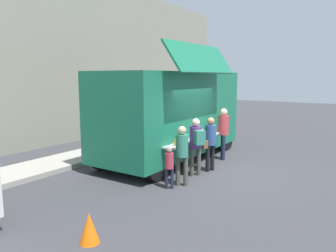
{
  "coord_description": "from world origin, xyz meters",
  "views": [
    {
      "loc": [
        -9.0,
        -4.19,
        2.87
      ],
      "look_at": [
        -0.32,
        1.58,
        1.3
      ],
      "focal_mm": 34.85,
      "sensor_mm": 36.0,
      "label": 1
    }
  ],
  "objects_px": {
    "trash_bin": "(177,125)",
    "child_near_queue": "(169,164)",
    "traffic_cone_orange": "(89,228)",
    "customer_rear_waiting": "(182,150)",
    "food_truck_main": "(172,112)",
    "customer_mid_with_backpack": "(196,141)",
    "customer_extra_browsing": "(223,129)",
    "customer_front_ordering": "(210,140)"
  },
  "relations": [
    {
      "from": "traffic_cone_orange",
      "to": "customer_front_ordering",
      "type": "relative_size",
      "value": 0.33
    },
    {
      "from": "traffic_cone_orange",
      "to": "child_near_queue",
      "type": "distance_m",
      "value": 3.16
    },
    {
      "from": "food_truck_main",
      "to": "customer_rear_waiting",
      "type": "xyz_separation_m",
      "value": [
        -2.3,
        -1.81,
        -0.7
      ]
    },
    {
      "from": "traffic_cone_orange",
      "to": "trash_bin",
      "type": "distance_m",
      "value": 10.77
    },
    {
      "from": "food_truck_main",
      "to": "customer_rear_waiting",
      "type": "height_order",
      "value": "food_truck_main"
    },
    {
      "from": "food_truck_main",
      "to": "customer_rear_waiting",
      "type": "relative_size",
      "value": 3.82
    },
    {
      "from": "child_near_queue",
      "to": "customer_front_ordering",
      "type": "bearing_deg",
      "value": -36.43
    },
    {
      "from": "customer_mid_with_backpack",
      "to": "food_truck_main",
      "type": "bearing_deg",
      "value": -3.49
    },
    {
      "from": "food_truck_main",
      "to": "customer_mid_with_backpack",
      "type": "relative_size",
      "value": 3.63
    },
    {
      "from": "traffic_cone_orange",
      "to": "customer_rear_waiting",
      "type": "xyz_separation_m",
      "value": [
        3.49,
        0.24,
        0.68
      ]
    },
    {
      "from": "customer_front_ordering",
      "to": "customer_mid_with_backpack",
      "type": "height_order",
      "value": "customer_mid_with_backpack"
    },
    {
      "from": "trash_bin",
      "to": "child_near_queue",
      "type": "height_order",
      "value": "child_near_queue"
    },
    {
      "from": "food_truck_main",
      "to": "traffic_cone_orange",
      "type": "bearing_deg",
      "value": -160.58
    },
    {
      "from": "traffic_cone_orange",
      "to": "customer_extra_browsing",
      "type": "xyz_separation_m",
      "value": [
        6.72,
        0.51,
        0.8
      ]
    },
    {
      "from": "customer_extra_browsing",
      "to": "child_near_queue",
      "type": "height_order",
      "value": "customer_extra_browsing"
    },
    {
      "from": "trash_bin",
      "to": "child_near_queue",
      "type": "distance_m",
      "value": 7.82
    },
    {
      "from": "child_near_queue",
      "to": "traffic_cone_orange",
      "type": "bearing_deg",
      "value": 154.77
    },
    {
      "from": "trash_bin",
      "to": "customer_mid_with_backpack",
      "type": "distance_m",
      "value": 6.74
    },
    {
      "from": "food_truck_main",
      "to": "customer_extra_browsing",
      "type": "relative_size",
      "value": 3.42
    },
    {
      "from": "food_truck_main",
      "to": "trash_bin",
      "type": "bearing_deg",
      "value": 29.74
    },
    {
      "from": "food_truck_main",
      "to": "child_near_queue",
      "type": "distance_m",
      "value": 3.32
    },
    {
      "from": "customer_rear_waiting",
      "to": "customer_extra_browsing",
      "type": "height_order",
      "value": "customer_extra_browsing"
    },
    {
      "from": "customer_mid_with_backpack",
      "to": "customer_front_ordering",
      "type": "bearing_deg",
      "value": -64.51
    },
    {
      "from": "food_truck_main",
      "to": "trash_bin",
      "type": "relative_size",
      "value": 5.99
    },
    {
      "from": "food_truck_main",
      "to": "traffic_cone_orange",
      "type": "distance_m",
      "value": 6.3
    },
    {
      "from": "customer_rear_waiting",
      "to": "customer_mid_with_backpack",
      "type": "bearing_deg",
      "value": -20.14
    },
    {
      "from": "customer_extra_browsing",
      "to": "child_near_queue",
      "type": "xyz_separation_m",
      "value": [
        -3.61,
        -0.12,
        -0.42
      ]
    },
    {
      "from": "food_truck_main",
      "to": "customer_mid_with_backpack",
      "type": "height_order",
      "value": "food_truck_main"
    },
    {
      "from": "customer_mid_with_backpack",
      "to": "customer_rear_waiting",
      "type": "distance_m",
      "value": 0.97
    },
    {
      "from": "traffic_cone_orange",
      "to": "customer_rear_waiting",
      "type": "bearing_deg",
      "value": 3.94
    },
    {
      "from": "traffic_cone_orange",
      "to": "customer_front_ordering",
      "type": "height_order",
      "value": "customer_front_ordering"
    },
    {
      "from": "customer_front_ordering",
      "to": "trash_bin",
      "type": "bearing_deg",
      "value": -33.71
    },
    {
      "from": "food_truck_main",
      "to": "customer_rear_waiting",
      "type": "bearing_deg",
      "value": -141.84
    },
    {
      "from": "traffic_cone_orange",
      "to": "customer_front_ordering",
      "type": "xyz_separation_m",
      "value": [
        5.14,
        0.24,
        0.71
      ]
    },
    {
      "from": "customer_extra_browsing",
      "to": "food_truck_main",
      "type": "bearing_deg",
      "value": 1.56
    },
    {
      "from": "customer_extra_browsing",
      "to": "child_near_queue",
      "type": "bearing_deg",
      "value": 62.56
    },
    {
      "from": "trash_bin",
      "to": "food_truck_main",
      "type": "bearing_deg",
      "value": -150.15
    },
    {
      "from": "customer_front_ordering",
      "to": "customer_extra_browsing",
      "type": "xyz_separation_m",
      "value": [
        1.58,
        0.27,
        0.09
      ]
    },
    {
      "from": "trash_bin",
      "to": "customer_rear_waiting",
      "type": "distance_m",
      "value": 7.59
    },
    {
      "from": "traffic_cone_orange",
      "to": "customer_rear_waiting",
      "type": "height_order",
      "value": "customer_rear_waiting"
    },
    {
      "from": "customer_rear_waiting",
      "to": "child_near_queue",
      "type": "height_order",
      "value": "customer_rear_waiting"
    },
    {
      "from": "customer_extra_browsing",
      "to": "child_near_queue",
      "type": "relative_size",
      "value": 1.64
    }
  ]
}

